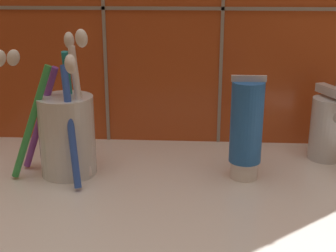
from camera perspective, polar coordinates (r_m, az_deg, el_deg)
sink_counter at (r=60.46cm, az=5.04°, el=-7.97°), size 70.36×32.98×2.00cm
toothbrush_cup at (r=62.34cm, az=-12.36°, el=-0.60°), size 12.41×11.24×19.36cm
toothpaste_tube at (r=60.22cm, az=9.51°, el=-0.32°), size 4.33×4.13×13.62cm
sink_faucet at (r=69.42cm, az=19.34°, el=-0.05°), size 6.32×11.32×10.56cm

